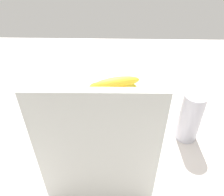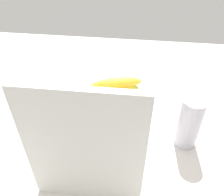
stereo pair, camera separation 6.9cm
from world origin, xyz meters
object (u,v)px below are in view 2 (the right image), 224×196
Objects in this scene: orange_front_right at (125,102)px; thermos_tumbler at (189,123)px; orange_back_left at (99,91)px; jar_lid at (55,94)px; orange_center at (120,90)px; cutting_board at (84,152)px; orange_front_left at (108,107)px; fruit_bowl at (112,112)px; banana_bunch at (116,90)px.

thermos_tumbler is (-20.88, 8.10, 0.31)cm from orange_front_right.
orange_front_right is 22.40cm from thermos_tumbler.
orange_front_right and orange_back_left have the same top height.
thermos_tumbler reaches higher than jar_lid.
orange_front_right is 0.41× the size of thermos_tumbler.
orange_center is at bearing 170.42° from jar_lid.
cutting_board reaches higher than thermos_tumbler.
orange_center reaches higher than jar_lid.
orange_front_right is (-5.75, -3.60, 0.00)cm from orange_front_left.
jar_lid is at bearing -20.74° from thermos_tumbler.
orange_front_left is at bearing -9.61° from thermos_tumbler.
jar_lid is at bearing -21.48° from fruit_bowl.
thermos_tumbler is at bearing -142.14° from cutting_board.
fruit_bowl is 35.40cm from cutting_board.
thermos_tumbler is (-25.78, 9.39, 6.47)cm from fruit_bowl.
orange_front_left is 10.72cm from orange_center.
thermos_tumbler reaches higher than banana_bunch.
orange_center is 38.56cm from cutting_board.
fruit_bowl is 3.31× the size of orange_front_right.
orange_front_right is 1.03× the size of jar_lid.
thermos_tumbler is 2.52× the size of jar_lid.
orange_back_left is 6.55cm from banana_bunch.
thermos_tumbler reaches higher than fruit_bowl.
banana_bunch is at bearing -26.57° from thermos_tumbler.
jar_lid is (27.91, -4.71, -8.12)cm from orange_center.
jar_lid is (25.65, -10.09, -1.95)cm from fruit_bowl.
cutting_board is at bearing 86.92° from orange_front_left.
fruit_bowl is 0.67× the size of cutting_board.
thermos_tumbler is (-24.87, 12.44, -1.32)cm from banana_bunch.
thermos_tumbler reaches higher than orange_back_left.
orange_front_left is at bearing 148.89° from jar_lid.
orange_front_left is 0.41× the size of thermos_tumbler.
orange_front_left is 8.28cm from banana_bunch.
thermos_tumbler reaches higher than orange_front_right.
orange_center is (2.64, -6.67, 0.00)cm from orange_front_right.
fruit_bowl is 1.35× the size of thermos_tumbler.
banana_bunch is at bearing -106.56° from fruit_bowl.
orange_center is (-2.26, -5.38, 6.16)cm from fruit_bowl.
orange_back_left reaches higher than fruit_bowl.
orange_center is at bearing -68.39° from orange_front_right.
orange_front_left is 1.00× the size of orange_center.
orange_back_left is 33.83cm from thermos_tumbler.
orange_front_left reaches higher than jar_lid.
orange_front_left is at bearing 117.76° from orange_back_left.
cutting_board is (3.20, 34.80, 7.71)cm from banana_bunch.
cutting_board reaches higher than jar_lid.
orange_center is 29.45cm from jar_lid.
fruit_bowl is 1.29× the size of banana_bunch.
thermos_tumbler is at bearing 157.13° from orange_back_left.
orange_front_left is 0.39× the size of banana_bunch.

